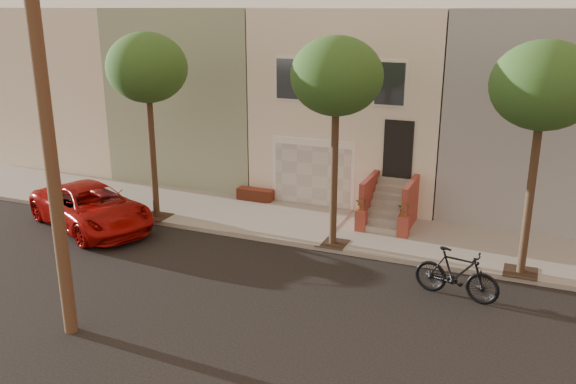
% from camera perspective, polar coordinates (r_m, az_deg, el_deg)
% --- Properties ---
extents(ground, '(90.00, 90.00, 0.00)m').
position_cam_1_polar(ground, '(15.90, -3.79, -9.76)').
color(ground, black).
rests_on(ground, ground).
extents(sidewalk, '(40.00, 3.70, 0.15)m').
position_cam_1_polar(sidewalk, '(20.39, 2.88, -3.25)').
color(sidewalk, gray).
rests_on(sidewalk, ground).
extents(house_row, '(33.10, 11.70, 7.00)m').
position_cam_1_polar(house_row, '(24.94, 7.63, 8.89)').
color(house_row, beige).
rests_on(house_row, sidewalk).
extents(tree_left, '(2.70, 2.57, 6.30)m').
position_cam_1_polar(tree_left, '(20.47, -13.28, 11.33)').
color(tree_left, '#2D2116').
rests_on(tree_left, sidewalk).
extents(tree_mid, '(2.70, 2.57, 6.30)m').
position_cam_1_polar(tree_mid, '(17.51, 4.63, 10.79)').
color(tree_mid, '#2D2116').
rests_on(tree_mid, sidewalk).
extents(tree_right, '(2.70, 2.57, 6.30)m').
position_cam_1_polar(tree_right, '(16.66, 23.14, 9.15)').
color(tree_right, '#2D2116').
rests_on(tree_right, sidewalk).
extents(pickup_truck, '(5.74, 4.27, 1.45)m').
position_cam_1_polar(pickup_truck, '(21.29, -18.20, -1.38)').
color(pickup_truck, '#9C0A08').
rests_on(pickup_truck, ground).
extents(motorcycle, '(2.29, 1.01, 1.33)m').
position_cam_1_polar(motorcycle, '(16.06, 15.74, -7.51)').
color(motorcycle, black).
rests_on(motorcycle, ground).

